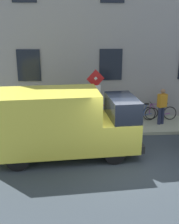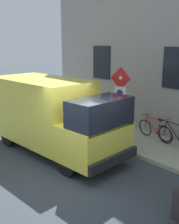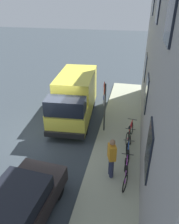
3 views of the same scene
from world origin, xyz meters
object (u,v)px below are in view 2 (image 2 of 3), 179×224
at_px(delivery_van, 53,114).
at_px(bicycle_red, 155,130).
at_px(bicycle_black, 177,136).
at_px(sign_post_stacked, 120,96).

distance_m(delivery_van, bicycle_red, 3.90).
xyz_separation_m(delivery_van, bicycle_black, (3.32, -2.80, -0.82)).
relative_size(sign_post_stacked, bicycle_red, 1.56).
xyz_separation_m(bicycle_black, bicycle_red, (0.00, 0.93, 0.00)).
bearing_deg(bicycle_black, delivery_van, 51.98).
relative_size(delivery_van, bicycle_black, 3.19).
xyz_separation_m(sign_post_stacked, delivery_van, (-1.92, 1.35, -0.60)).
distance_m(sign_post_stacked, bicycle_black, 2.47).
distance_m(bicycle_black, bicycle_red, 0.93).
height_order(delivery_van, bicycle_black, delivery_van).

